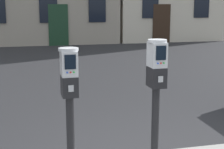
% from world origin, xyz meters
% --- Properties ---
extents(parking_meter_near_kerb, '(0.22, 0.25, 1.49)m').
position_xyz_m(parking_meter_near_kerb, '(-0.90, -0.26, 1.17)').
color(parking_meter_near_kerb, black).
rests_on(parking_meter_near_kerb, sidewalk_slab).
extents(parking_meter_twin_adjacent, '(0.22, 0.25, 1.56)m').
position_xyz_m(parking_meter_twin_adjacent, '(0.11, -0.26, 1.21)').
color(parking_meter_twin_adjacent, black).
rests_on(parking_meter_twin_adjacent, sidewalk_slab).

